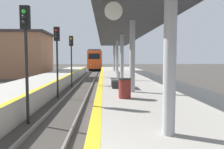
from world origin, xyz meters
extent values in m
cube|color=black|center=(0.00, 49.92, 0.28)|extent=(2.41, 15.80, 0.55)
cube|color=#33518C|center=(0.00, 49.92, 2.41)|extent=(2.83, 17.55, 3.71)
cube|color=#E54C19|center=(0.00, 41.22, 2.41)|extent=(2.78, 0.16, 3.64)
cube|color=black|center=(0.00, 41.16, 3.06)|extent=(2.27, 0.06, 1.11)
cube|color=#59595E|center=(0.00, 49.92, 4.38)|extent=(2.41, 16.68, 0.24)
sphere|color=white|center=(-0.78, 41.16, 1.39)|extent=(0.18, 0.18, 0.18)
sphere|color=white|center=(0.78, 41.16, 1.39)|extent=(0.18, 0.18, 0.18)
cylinder|color=black|center=(-1.18, 6.39, 1.88)|extent=(0.12, 0.12, 3.77)
cube|color=black|center=(-1.18, 6.39, 4.22)|extent=(0.36, 0.20, 0.90)
sphere|color=green|center=(-1.18, 6.26, 4.42)|extent=(0.16, 0.16, 0.16)
sphere|color=black|center=(-1.18, 6.26, 4.22)|extent=(0.16, 0.16, 0.16)
sphere|color=black|center=(-1.18, 6.26, 4.02)|extent=(0.16, 0.16, 0.16)
cylinder|color=black|center=(-1.18, 12.11, 1.88)|extent=(0.12, 0.12, 3.77)
cube|color=black|center=(-1.18, 12.11, 4.22)|extent=(0.36, 0.20, 0.90)
sphere|color=red|center=(-1.18, 11.97, 4.42)|extent=(0.16, 0.16, 0.16)
sphere|color=black|center=(-1.18, 11.97, 4.22)|extent=(0.16, 0.16, 0.16)
sphere|color=black|center=(-1.18, 11.97, 4.02)|extent=(0.16, 0.16, 0.16)
cylinder|color=black|center=(-1.09, 17.82, 1.88)|extent=(0.12, 0.12, 3.77)
cube|color=black|center=(-1.09, 17.82, 4.22)|extent=(0.36, 0.20, 0.90)
sphere|color=yellow|center=(-1.09, 17.69, 4.42)|extent=(0.16, 0.16, 0.16)
sphere|color=black|center=(-1.09, 17.69, 4.22)|extent=(0.16, 0.16, 0.16)
sphere|color=black|center=(-1.09, 17.69, 4.02)|extent=(0.16, 0.16, 0.16)
cylinder|color=#99999E|center=(3.24, 2.15, 2.73)|extent=(0.27, 0.27, 3.44)
cylinder|color=#99999E|center=(3.24, 8.12, 2.73)|extent=(0.27, 0.27, 3.44)
cylinder|color=#99999E|center=(3.24, 14.09, 2.73)|extent=(0.27, 0.27, 3.44)
cylinder|color=#99999E|center=(3.24, 20.06, 2.73)|extent=(0.27, 0.27, 3.44)
cylinder|color=#99999E|center=(3.24, 26.04, 2.73)|extent=(0.27, 0.27, 3.44)
cube|color=#2D2D33|center=(3.24, 14.09, 4.55)|extent=(3.55, 29.86, 0.20)
cylinder|color=white|center=(2.18, 4.54, 4.10)|extent=(0.56, 0.04, 0.56)
cylinder|color=maroon|center=(2.72, 6.46, 1.39)|extent=(0.50, 0.50, 0.76)
cylinder|color=#262626|center=(2.72, 6.46, 1.80)|extent=(0.53, 0.53, 0.06)
cube|color=#4C4C51|center=(2.49, 9.83, 1.45)|extent=(0.44, 1.53, 0.08)
cube|color=#4C4C51|center=(2.68, 9.83, 1.71)|extent=(0.06, 1.53, 0.44)
cube|color=#262628|center=(2.49, 9.22, 1.21)|extent=(0.35, 0.08, 0.40)
cube|color=#262628|center=(2.49, 10.44, 1.21)|extent=(0.35, 0.08, 0.40)
cube|color=#9E6B4C|center=(-11.71, 28.90, 2.99)|extent=(11.37, 6.61, 5.98)
cube|color=#383333|center=(-11.71, 28.90, 6.13)|extent=(11.94, 6.94, 0.30)
camera|label=1|loc=(1.87, -2.35, 2.63)|focal=35.00mm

